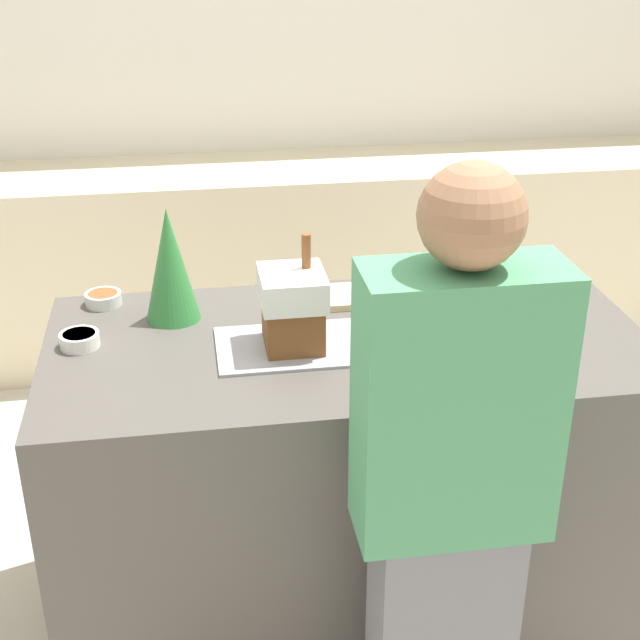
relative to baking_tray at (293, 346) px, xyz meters
The scene contains 14 objects.
ground_plane 0.94m from the baking_tray, 11.07° to the left, with size 12.00×12.00×0.00m, color beige.
wall_back 2.23m from the baking_tray, 86.02° to the left, with size 8.00×0.05×2.60m.
back_cabinet_block 1.94m from the baking_tray, 85.33° to the left, with size 6.00×0.60×0.89m.
kitchen_island 0.49m from the baking_tray, 11.07° to the left, with size 1.62×0.80×0.92m.
baking_tray is the anchor object (origin of this frame).
gingerbread_house 0.11m from the baking_tray, 35.52° to the left, with size 0.17×0.19×0.30m.
decorative_tree 0.42m from the baking_tray, 143.00° to the left, with size 0.15×0.15×0.32m.
candy_bowl_front_corner 0.48m from the baking_tray, ahead, with size 0.10×0.10×0.05m.
candy_bowl_near_tray_left 0.79m from the baking_tray, 10.65° to the left, with size 0.13×0.13×0.04m.
candy_bowl_beside_tree 0.62m from the baking_tray, 145.08° to the left, with size 0.10×0.10×0.04m.
candy_bowl_center_rear 0.68m from the baking_tray, ahead, with size 0.10×0.10×0.05m.
candy_bowl_near_tray_right 0.56m from the baking_tray, behind, with size 0.10×0.10×0.04m.
cookbook 0.37m from the baking_tray, 49.97° to the left, with size 0.20×0.16×0.02m.
person 0.64m from the baking_tray, 65.18° to the right, with size 0.41×0.52×1.57m.
Camera 1 is at (-0.41, -2.10, 2.00)m, focal length 50.00 mm.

